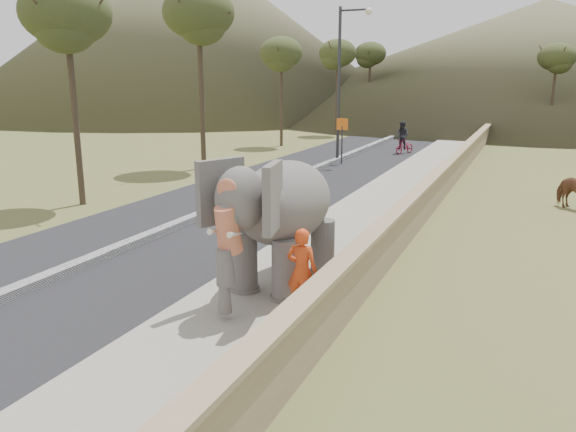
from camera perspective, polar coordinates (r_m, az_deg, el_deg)
The scene contains 13 objects.
ground at distance 11.88m, azimuth -1.19°, elevation -8.06°, with size 160.00×160.00×0.00m, color olive.
road at distance 22.63m, azimuth -2.21°, elevation 2.57°, with size 7.00×120.00×0.03m, color black.
median at distance 22.61m, azimuth -2.21°, elevation 2.81°, with size 0.35×120.00×0.22m, color black.
walkway at distance 20.99m, azimuth 10.21°, elevation 1.64°, with size 3.00×120.00×0.15m, color #9E9687.
parapet at distance 20.60m, azimuth 14.73°, elevation 2.52°, with size 0.30×120.00×1.10m, color tan.
lamppost at distance 30.44m, azimuth 5.78°, elevation 14.59°, with size 1.76×0.36×8.00m.
signboard at distance 29.77m, azimuth 5.52°, elevation 8.39°, with size 0.60×0.08×2.40m.
cow at distance 21.63m, azimuth 27.17°, elevation 2.35°, with size 0.75×1.65×1.39m, color brown.
hill_left at distance 78.00m, azimuth -10.38°, elevation 18.43°, with size 60.00×60.00×22.00m, color brown.
hill_far at distance 80.06m, azimuth 24.45°, elevation 14.47°, with size 80.00×80.00×14.00m, color brown.
elephant_and_man at distance 11.78m, azimuth -0.26°, elevation -0.46°, with size 2.38×3.98×2.76m.
motorcyclist at distance 34.61m, azimuth 11.66°, elevation 7.47°, with size 1.25×1.78×1.93m.
trees at distance 37.31m, azimuth 20.35°, elevation 12.10°, with size 47.88×44.35×8.96m.
Camera 1 is at (4.59, -10.02, 4.42)m, focal length 35.00 mm.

